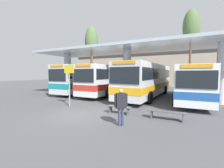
% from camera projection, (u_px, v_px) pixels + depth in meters
% --- Properties ---
extents(ground_plane, '(100.00, 100.00, 0.00)m').
position_uv_depth(ground_plane, '(80.00, 115.00, 9.08)').
color(ground_plane, '#4C4C51').
extents(townhouse_backdrop, '(40.00, 0.58, 8.17)m').
position_uv_depth(townhouse_backdrop, '(157.00, 63.00, 30.47)').
color(townhouse_backdrop, tan).
rests_on(townhouse_backdrop, ground_plane).
extents(station_canopy, '(21.49, 6.24, 5.20)m').
position_uv_depth(station_canopy, '(127.00, 55.00, 15.66)').
color(station_canopy, silver).
rests_on(station_canopy, ground_plane).
extents(transit_bus_left_bay, '(3.04, 11.81, 3.43)m').
position_uv_depth(transit_bus_left_bay, '(89.00, 78.00, 20.43)').
color(transit_bus_left_bay, silver).
rests_on(transit_bus_left_bay, ground_plane).
extents(transit_bus_center_bay, '(2.86, 12.17, 3.36)m').
position_uv_depth(transit_bus_center_bay, '(114.00, 79.00, 18.72)').
color(transit_bus_center_bay, white).
rests_on(transit_bus_center_bay, ground_plane).
extents(transit_bus_right_bay, '(3.21, 12.23, 3.43)m').
position_uv_depth(transit_bus_right_bay, '(148.00, 79.00, 16.07)').
color(transit_bus_right_bay, silver).
rests_on(transit_bus_right_bay, ground_plane).
extents(transit_bus_far_right_bay, '(2.99, 10.55, 3.08)m').
position_uv_depth(transit_bus_far_right_bay, '(190.00, 82.00, 13.73)').
color(transit_bus_far_right_bay, white).
rests_on(transit_bus_far_right_bay, ground_plane).
extents(waiting_bench_mid_platform, '(1.97, 0.44, 0.46)m').
position_uv_depth(waiting_bench_mid_platform, '(167.00, 113.00, 8.01)').
color(waiting_bench_mid_platform, '#4C5156').
rests_on(waiting_bench_mid_platform, ground_plane).
extents(waiting_bench_far_platform, '(1.52, 0.44, 0.46)m').
position_uv_depth(waiting_bench_far_platform, '(119.00, 108.00, 9.27)').
color(waiting_bench_far_platform, '#4C5156').
rests_on(waiting_bench_far_platform, ground_plane).
extents(info_sign_platform, '(0.90, 0.09, 3.12)m').
position_uv_depth(info_sign_platform, '(69.00, 77.00, 11.19)').
color(info_sign_platform, gray).
rests_on(info_sign_platform, ground_plane).
extents(pedestrian_waiting, '(0.56, 0.49, 1.76)m').
position_uv_depth(pedestrian_waiting, '(121.00, 103.00, 7.03)').
color(pedestrian_waiting, '#333856').
rests_on(pedestrian_waiting, ground_plane).
extents(poplar_tree_behind_left, '(2.06, 2.06, 10.83)m').
position_uv_depth(poplar_tree_behind_left, '(191.00, 28.00, 19.44)').
color(poplar_tree_behind_left, brown).
rests_on(poplar_tree_behind_left, ground_plane).
extents(poplar_tree_behind_right, '(2.29, 2.29, 10.72)m').
position_uv_depth(poplar_tree_behind_right, '(91.00, 42.00, 26.27)').
color(poplar_tree_behind_right, brown).
rests_on(poplar_tree_behind_right, ground_plane).
extents(parked_car_street, '(4.34, 1.94, 2.06)m').
position_uv_depth(parked_car_street, '(212.00, 83.00, 23.63)').
color(parked_car_street, black).
rests_on(parked_car_street, ground_plane).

